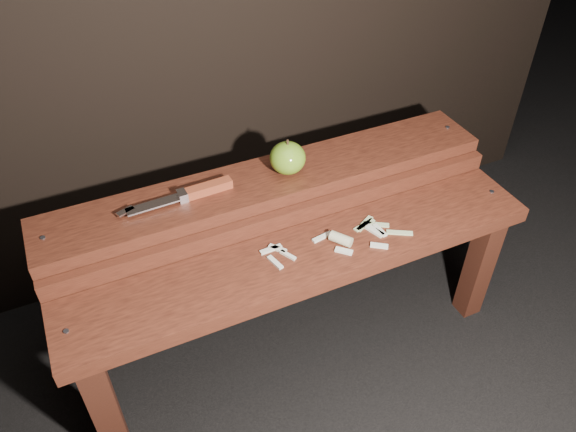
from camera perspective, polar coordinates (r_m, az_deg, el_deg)
name	(u,v)px	position (r m, az deg, el deg)	size (l,w,h in m)	color
ground	(297,344)	(1.70, 0.87, -12.83)	(60.00, 60.00, 0.00)	black
bench_front_tier	(309,275)	(1.39, 2.11, -5.98)	(1.20, 0.20, 0.42)	#39170E
bench_rear_tier	(271,203)	(1.50, -1.69, 1.35)	(1.20, 0.21, 0.50)	#39170E
apple	(288,158)	(1.44, -0.04, 5.92)	(0.09, 0.09, 0.10)	olive
knife	(195,192)	(1.39, -9.45, 2.39)	(0.29, 0.04, 0.03)	#953C20
apple_scraps	(342,239)	(1.38, 5.46, -2.33)	(0.38, 0.13, 0.03)	beige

